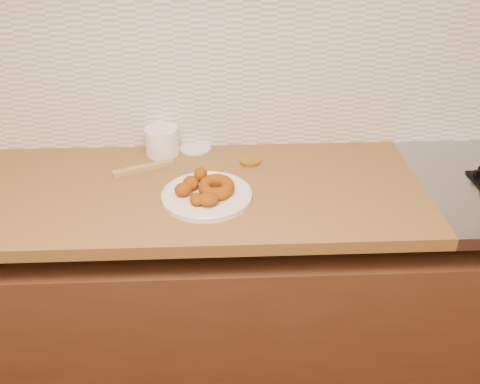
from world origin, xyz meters
The scene contains 11 objects.
wall_back centered at (0.00, 2.00, 1.35)m, with size 4.00×0.02×2.70m, color #C8B495.
base_cabinet centered at (0.00, 1.69, 0.39)m, with size 3.60×0.60×0.77m, color #502E19.
butcher_block centered at (-0.65, 1.69, 0.88)m, with size 2.30×0.62×0.04m, color brown.
backsplash centered at (0.00, 1.99, 1.20)m, with size 3.60×0.02×0.60m, color silver.
donut_plate centered at (-0.18, 1.62, 0.91)m, with size 0.27×0.27×0.02m, color silver.
ring_donut centered at (-0.15, 1.62, 0.93)m, with size 0.11×0.11×0.04m, color #8F4C03.
fried_dough_chunks centered at (-0.20, 1.61, 0.93)m, with size 0.18×0.21×0.04m.
plastic_tub centered at (-0.34, 1.92, 0.95)m, with size 0.12×0.12×0.10m, color white.
tub_lid centered at (-0.23, 1.95, 0.90)m, with size 0.12×0.12×0.01m, color silver.
brass_jar_lid centered at (-0.04, 1.84, 0.91)m, with size 0.07×0.07×0.01m, color #BD8823.
wooden_utensil centered at (-0.40, 1.80, 0.91)m, with size 0.20×0.02×0.02m, color #998051.
Camera 1 is at (-0.14, 0.31, 1.73)m, focal length 38.00 mm.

